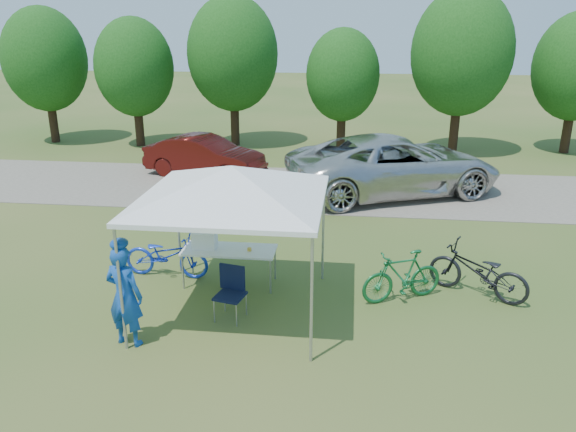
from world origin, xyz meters
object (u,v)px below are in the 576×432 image
object	(u,v)px
bike_dark	(478,272)
sedan	(205,156)
minivan	(394,165)
folding_chair	(231,288)
cooler	(205,240)
bike_green	(402,276)
cyclist	(125,296)
folding_table	(229,251)
bike_blue	(167,255)

from	to	relation	value
bike_dark	sedan	bearing A→B (deg)	-107.73
minivan	sedan	world-z (taller)	minivan
folding_chair	bike_dark	world-z (taller)	bike_dark
cooler	bike_green	world-z (taller)	cooler
bike_dark	cyclist	bearing A→B (deg)	-38.59
folding_chair	minivan	xyz separation A→B (m)	(3.32, 8.02, 0.36)
folding_table	sedan	bearing A→B (deg)	108.03
cyclist	bike_dark	size ratio (longest dim) A/B	0.90
cooler	cyclist	distance (m)	2.48
bike_dark	bike_blue	bearing A→B (deg)	-62.01
folding_chair	cyclist	xyz separation A→B (m)	(-1.49, -1.10, 0.31)
sedan	minivan	bearing A→B (deg)	-87.18
cooler	minivan	world-z (taller)	minivan
folding_table	cooler	size ratio (longest dim) A/B	3.84
bike_blue	minivan	world-z (taller)	minivan
cyclist	bike_green	bearing A→B (deg)	-143.27
cooler	minivan	bearing A→B (deg)	58.64
cyclist	bike_blue	bearing A→B (deg)	-73.57
folding_table	bike_blue	distance (m)	1.41
folding_table	cooler	distance (m)	0.54
bike_dark	bike_green	bearing A→B (deg)	-47.32
cyclist	minivan	xyz separation A→B (m)	(4.81, 9.13, 0.05)
cooler	sedan	bearing A→B (deg)	104.85
bike_blue	cyclist	bearing A→B (deg)	-172.67
folding_table	cyclist	bearing A→B (deg)	-116.51
cooler	bike_dark	xyz separation A→B (m)	(5.32, 0.05, -0.43)
bike_dark	sedan	xyz separation A→B (m)	(-7.47, 8.07, 0.19)
folding_chair	sedan	xyz separation A→B (m)	(-2.95, 9.39, 0.14)
cyclist	bike_dark	bearing A→B (deg)	-145.86
sedan	bike_green	bearing A→B (deg)	-129.29
folding_table	bike_blue	size ratio (longest dim) A/B	1.04
bike_dark	sedan	world-z (taller)	sedan
cooler	sedan	size ratio (longest dim) A/B	0.12
cyclist	bike_blue	world-z (taller)	cyclist
cooler	bike_blue	xyz separation A→B (m)	(-0.89, 0.21, -0.47)
folding_chair	bike_dark	size ratio (longest dim) A/B	0.49
folding_chair	folding_table	bearing A→B (deg)	116.38
folding_chair	bike_blue	world-z (taller)	folding_chair
folding_chair	cooler	size ratio (longest dim) A/B	1.97
folding_table	bike_green	xyz separation A→B (m)	(3.38, -0.29, -0.22)
cyclist	minivan	size ratio (longest dim) A/B	0.27
folding_table	bike_dark	xyz separation A→B (m)	(4.83, 0.05, -0.21)
bike_green	sedan	distance (m)	10.34
folding_table	cyclist	world-z (taller)	cyclist
bike_green	minivan	distance (m)	7.06
folding_table	cyclist	xyz separation A→B (m)	(-1.19, -2.38, 0.15)
bike_blue	folding_chair	bearing A→B (deg)	-128.25
folding_chair	bike_dark	distance (m)	4.71
folding_chair	sedan	world-z (taller)	sedan
cyclist	bike_blue	xyz separation A→B (m)	(-0.19, 2.58, -0.40)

